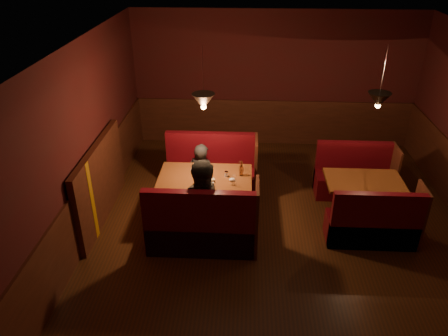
# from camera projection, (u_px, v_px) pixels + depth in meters

# --- Properties ---
(room) EXTENTS (6.02, 7.02, 2.92)m
(room) POSITION_uv_depth(u_px,v_px,m) (266.00, 176.00, 6.43)
(room) COLOR #392010
(room) RESTS_ON ground
(main_table) EXTENTS (1.48, 0.90, 1.04)m
(main_table) POSITION_uv_depth(u_px,v_px,m) (206.00, 186.00, 7.03)
(main_table) COLOR #5E310F
(main_table) RESTS_ON ground
(main_bench_far) EXTENTS (1.63, 0.58, 1.11)m
(main_bench_far) POSITION_uv_depth(u_px,v_px,m) (212.00, 175.00, 7.89)
(main_bench_far) COLOR #520A11
(main_bench_far) RESTS_ON ground
(main_bench_near) EXTENTS (1.63, 0.58, 1.11)m
(main_bench_near) POSITION_uv_depth(u_px,v_px,m) (203.00, 230.00, 6.41)
(main_bench_near) COLOR #520A11
(main_bench_near) RESTS_ON ground
(second_table) EXTENTS (1.23, 0.79, 0.69)m
(second_table) POSITION_uv_depth(u_px,v_px,m) (363.00, 190.00, 7.12)
(second_table) COLOR #5E310F
(second_table) RESTS_ON ground
(second_bench_far) EXTENTS (1.36, 0.51, 0.97)m
(second_bench_far) POSITION_uv_depth(u_px,v_px,m) (354.00, 178.00, 7.86)
(second_bench_far) COLOR #520A11
(second_bench_far) RESTS_ON ground
(second_bench_near) EXTENTS (1.36, 0.51, 0.97)m
(second_bench_near) POSITION_uv_depth(u_px,v_px,m) (374.00, 226.00, 6.57)
(second_bench_near) COLOR #520A11
(second_bench_near) RESTS_ON ground
(diner_a) EXTENTS (0.59, 0.48, 1.40)m
(diner_a) POSITION_uv_depth(u_px,v_px,m) (201.00, 162.00, 7.56)
(diner_a) COLOR #292929
(diner_a) RESTS_ON ground
(diner_b) EXTENTS (1.02, 0.90, 1.75)m
(diner_b) POSITION_uv_depth(u_px,v_px,m) (206.00, 195.00, 6.30)
(diner_b) COLOR black
(diner_b) RESTS_ON ground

